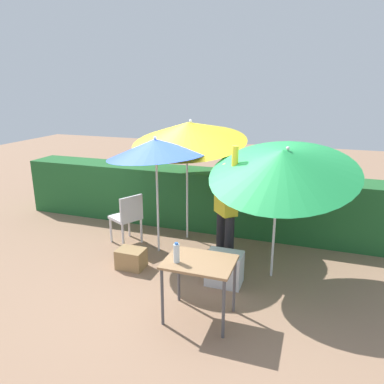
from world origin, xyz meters
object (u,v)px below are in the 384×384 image
crate_cardboard (131,259)px  cooler_box (224,268)px  umbrella_orange (156,148)px  umbrella_yellow (283,162)px  chair_plastic (128,216)px  umbrella_rainbow (189,132)px  person_vendor (226,206)px  folding_table (199,268)px  bottle_water (177,253)px

crate_cardboard → cooler_box: bearing=0.9°
umbrella_orange → umbrella_yellow: umbrella_yellow is taller
chair_plastic → crate_cardboard: bearing=-59.0°
umbrella_rainbow → person_vendor: 1.50m
cooler_box → person_vendor: bearing=104.0°
umbrella_orange → folding_table: 2.21m
umbrella_yellow → folding_table: bearing=-119.9°
crate_cardboard → folding_table: bearing=-31.6°
umbrella_yellow → cooler_box: size_ratio=4.51×
chair_plastic → bottle_water: 2.38m
umbrella_yellow → crate_cardboard: bearing=-168.0°
umbrella_orange → bottle_water: umbrella_orange is taller
chair_plastic → bottle_water: bottle_water is taller
crate_cardboard → bottle_water: bearing=-40.3°
person_vendor → bottle_water: size_ratio=7.83×
umbrella_yellow → chair_plastic: bearing=172.6°
cooler_box → folding_table: 0.96m
umbrella_orange → crate_cardboard: (-0.15, -0.67, -1.59)m
cooler_box → folding_table: folding_table is taller
umbrella_orange → folding_table: (1.21, -1.50, -1.09)m
cooler_box → bottle_water: bearing=-108.3°
umbrella_yellow → folding_table: size_ratio=2.75×
umbrella_rainbow → bottle_water: umbrella_rainbow is taller
umbrella_yellow → cooler_box: umbrella_yellow is taller
umbrella_orange → crate_cardboard: umbrella_orange is taller
umbrella_rainbow → umbrella_orange: 0.77m
cooler_box → folding_table: size_ratio=0.61×
umbrella_orange → crate_cardboard: bearing=-102.8°
bottle_water → cooler_box: bearing=71.7°
umbrella_rainbow → cooler_box: 2.37m
umbrella_orange → chair_plastic: size_ratio=2.19×
umbrella_rainbow → umbrella_orange: size_ratio=1.17×
umbrella_orange → chair_plastic: 1.38m
folding_table → chair_plastic: bearing=138.5°
crate_cardboard → folding_table: (1.36, -0.84, 0.51)m
chair_plastic → folding_table: size_ratio=1.11×
chair_plastic → folding_table: 2.44m
umbrella_rainbow → bottle_water: size_ratio=9.46×
umbrella_orange → folding_table: bearing=-51.2°
bottle_water → crate_cardboard: bearing=139.7°
person_vendor → folding_table: person_vendor is taller
umbrella_orange → person_vendor: umbrella_orange is taller
chair_plastic → cooler_box: bearing=-21.5°
umbrella_orange → cooler_box: size_ratio=3.98×
cooler_box → crate_cardboard: (-1.45, -0.02, -0.08)m
crate_cardboard → umbrella_orange: bearing=77.2°
person_vendor → chair_plastic: bearing=174.6°
umbrella_rainbow → umbrella_yellow: size_ratio=1.03×
folding_table → umbrella_rainbow: bearing=112.6°
umbrella_yellow → crate_cardboard: 2.64m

